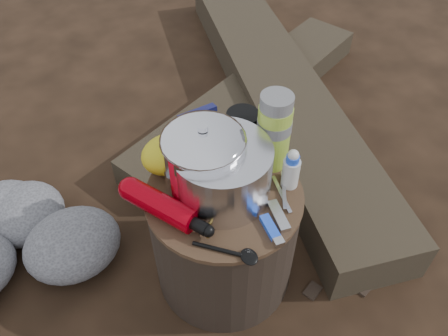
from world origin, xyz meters
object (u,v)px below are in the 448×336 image
stump (224,236)px  fuel_bottle (161,205)px  travel_mug (242,132)px  log_main (277,90)px  thermos (274,131)px  camping_pot (204,160)px

stump → fuel_bottle: 0.28m
travel_mug → log_main: bearing=47.2°
log_main → thermos: 0.85m
camping_pot → fuel_bottle: camping_pot is taller
stump → travel_mug: size_ratio=3.24×
camping_pot → stump: bearing=-52.1°
thermos → travel_mug: 0.11m
thermos → travel_mug: bearing=120.0°
thermos → stump: bearing=-165.5°
travel_mug → camping_pot: bearing=-152.1°
camping_pot → travel_mug: (0.16, 0.08, -0.04)m
stump → camping_pot: (-0.03, 0.04, 0.29)m
thermos → travel_mug: thermos is taller
camping_pot → thermos: (0.20, 0.00, 0.01)m
stump → thermos: thermos is taller
thermos → fuel_bottle: bearing=-175.4°
stump → fuel_bottle: fuel_bottle is taller
camping_pot → log_main: bearing=43.3°
log_main → thermos: thermos is taller
fuel_bottle → stump: bearing=-34.7°
stump → log_main: stump is taller
log_main → camping_pot: (-0.64, -0.60, 0.40)m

